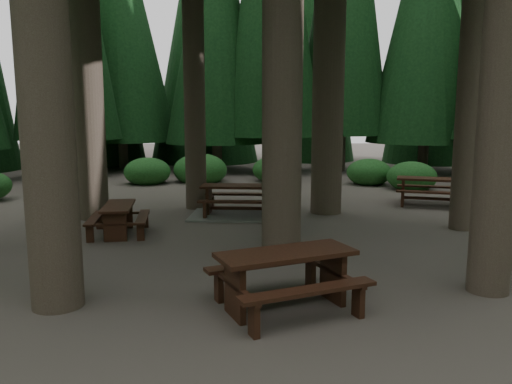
{
  "coord_description": "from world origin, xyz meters",
  "views": [
    {
      "loc": [
        0.05,
        -10.26,
        2.87
      ],
      "look_at": [
        0.27,
        1.1,
        1.1
      ],
      "focal_mm": 35.0,
      "sensor_mm": 36.0,
      "label": 1
    }
  ],
  "objects_px": {
    "picnic_table_b": "(119,215)",
    "picnic_table_d": "(429,187)",
    "picnic_table_c": "(237,204)",
    "picnic_table_e": "(286,271)"
  },
  "relations": [
    {
      "from": "picnic_table_c",
      "to": "picnic_table_e",
      "type": "bearing_deg",
      "value": -78.21
    },
    {
      "from": "picnic_table_b",
      "to": "picnic_table_d",
      "type": "relative_size",
      "value": 0.77
    },
    {
      "from": "picnic_table_c",
      "to": "picnic_table_e",
      "type": "distance_m",
      "value": 7.1
    },
    {
      "from": "picnic_table_e",
      "to": "picnic_table_b",
      "type": "bearing_deg",
      "value": 105.01
    },
    {
      "from": "picnic_table_b",
      "to": "picnic_table_e",
      "type": "bearing_deg",
      "value": -149.41
    },
    {
      "from": "picnic_table_b",
      "to": "picnic_table_d",
      "type": "height_order",
      "value": "picnic_table_d"
    },
    {
      "from": "picnic_table_b",
      "to": "picnic_table_c",
      "type": "height_order",
      "value": "picnic_table_c"
    },
    {
      "from": "picnic_table_b",
      "to": "picnic_table_c",
      "type": "bearing_deg",
      "value": -57.52
    },
    {
      "from": "picnic_table_d",
      "to": "picnic_table_c",
      "type": "bearing_deg",
      "value": -147.39
    },
    {
      "from": "picnic_table_b",
      "to": "picnic_table_e",
      "type": "relative_size",
      "value": 0.73
    }
  ]
}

